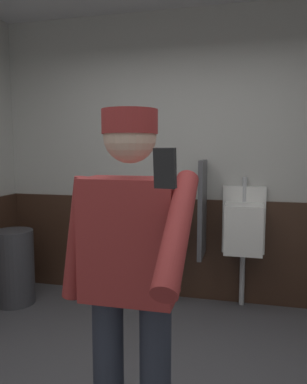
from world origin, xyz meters
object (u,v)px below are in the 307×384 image
person (130,270)px  trash_bin (14,267)px  urinal_left (164,224)px  urinal_middle (243,228)px  cell_phone (165,168)px

person → trash_bin: size_ratio=2.30×
urinal_left → urinal_middle: (0.75, 0.00, 0.00)m
person → cell_phone: (0.26, -0.50, 0.47)m
urinal_middle → person: bearing=-103.2°
urinal_left → trash_bin: 1.52m
urinal_middle → trash_bin: bearing=-169.3°
cell_phone → urinal_middle: bearing=94.0°
urinal_middle → trash_bin: urinal_middle is taller
urinal_middle → cell_phone: cell_phone is taller
trash_bin → urinal_middle: bearing=10.7°
urinal_left → trash_bin: (-1.40, -0.41, -0.42)m
cell_phone → trash_bin: bearing=141.7°
urinal_left → urinal_middle: size_ratio=1.00×
urinal_left → trash_bin: urinal_left is taller
urinal_middle → person: 2.06m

